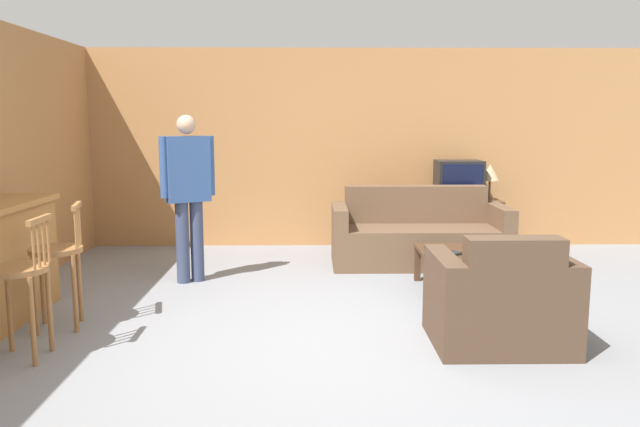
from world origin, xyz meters
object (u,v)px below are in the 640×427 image
Objects in this scene: tv at (459,180)px; armchair_near at (500,303)px; bar_chair_mid at (58,259)px; person_by_window at (188,189)px; book_on_table at (451,254)px; table_lamp at (490,174)px; bar_chair_near at (20,280)px; coffee_table at (451,259)px; couch_far at (418,237)px; tv_unit at (457,225)px.

armchair_near is at bearing -97.99° from tv.
person_by_window is (0.77, 1.46, 0.41)m from bar_chair_mid.
book_on_table is 2.40m from table_lamp.
armchair_near reaches higher than book_on_table.
tv is 2.25m from book_on_table.
bar_chair_near is 1.02× the size of armchair_near.
tv is (0.54, 2.07, 0.57)m from coffee_table.
table_lamp is (1.04, 0.80, 0.67)m from couch_far.
tv_unit is (3.93, 3.70, -0.24)m from bar_chair_near.
person_by_window reaches higher than bar_chair_near.
tv_unit is at bearing 82.02° from armchair_near.
tv_unit is at bearing 43.31° from bar_chair_near.
couch_far is 1.02m from tv_unit.
table_lamp is at bearing 37.38° from couch_far.
coffee_table is 2.29× the size of table_lamp.
tv_unit is 4.73× the size of book_on_table.
bar_chair_near reaches higher than couch_far.
tv_unit is at bearing 26.60° from person_by_window.
bar_chair_near reaches higher than armchair_near.
bar_chair_near is 0.50× the size of couch_far.
tv is (3.93, 3.03, 0.34)m from bar_chair_mid.
person_by_window is at bearing -153.44° from tv.
person_by_window is at bearing 168.24° from book_on_table.
bar_chair_near is 0.93× the size of tv_unit.
bar_chair_mid is at bearing -144.95° from table_lamp.
armchair_near is 1.42m from coffee_table.
table_lamp reaches higher than armchair_near.
book_on_table is 0.50× the size of table_lamp.
bar_chair_mid reaches higher than armchair_near.
book_on_table is (3.37, 0.91, -0.16)m from bar_chair_mid.
table_lamp is (0.40, 0.00, 0.08)m from tv.
person_by_window reaches higher than tv_unit.
book_on_table is at bearing -11.76° from person_by_window.
coffee_table is at bearing -104.60° from tv_unit.
table_lamp is at bearing 65.51° from coffee_table.
bar_chair_near is at bearing -139.48° from table_lamp.
book_on_table is (0.09, -1.33, 0.09)m from couch_far.
table_lamp is at bearing 40.52° from bar_chair_near.
coffee_table is 0.97× the size of tv_unit.
tv is at bearing 82.01° from armchair_near.
coffee_table is 2.74m from person_by_window.
person_by_window is at bearing -156.06° from table_lamp.
person_by_window reaches higher than bar_chair_mid.
person_by_window reaches higher than couch_far.
bar_chair_mid is 3.50m from book_on_table.
table_lamp is 0.27× the size of person_by_window.
bar_chair_mid reaches higher than coffee_table.
table_lamp is at bearing 65.77° from book_on_table.
coffee_table is (3.39, 1.63, -0.23)m from bar_chair_near.
couch_far reaches higher than coffee_table.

